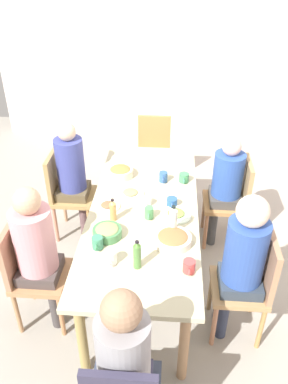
# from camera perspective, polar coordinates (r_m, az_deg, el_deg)

# --- Properties ---
(ground_plane) EXTENTS (7.13, 7.13, 0.00)m
(ground_plane) POSITION_cam_1_polar(r_m,az_deg,el_deg) (3.69, -0.00, -11.63)
(ground_plane) COLOR gray
(wall_left) EXTENTS (0.12, 4.69, 2.60)m
(wall_left) POSITION_cam_1_polar(r_m,az_deg,el_deg) (5.79, 2.44, 20.12)
(wall_left) COLOR silver
(wall_left) RESTS_ON ground_plane
(dining_table) EXTENTS (2.20, 0.88, 0.74)m
(dining_table) POSITION_cam_1_polar(r_m,az_deg,el_deg) (3.26, -0.00, -3.32)
(dining_table) COLOR beige
(dining_table) RESTS_ON ground_plane
(chair_0) EXTENTS (0.40, 0.40, 0.90)m
(chair_0) POSITION_cam_1_polar(r_m,az_deg,el_deg) (3.84, 12.95, -0.75)
(chair_0) COLOR #AA7A48
(chair_0) RESTS_ON ground_plane
(person_0) EXTENTS (0.30, 0.30, 1.14)m
(person_0) POSITION_cam_1_polar(r_m,az_deg,el_deg) (3.74, 11.85, 1.38)
(person_0) COLOR #3F4243
(person_0) RESTS_ON ground_plane
(chair_1) EXTENTS (0.40, 0.40, 0.90)m
(chair_1) POSITION_cam_1_polar(r_m,az_deg,el_deg) (3.11, -16.37, -10.77)
(chair_1) COLOR #B57C51
(chair_1) RESTS_ON ground_plane
(person_1) EXTENTS (0.30, 0.30, 1.23)m
(person_1) POSITION_cam_1_polar(r_m,az_deg,el_deg) (2.93, -15.37, -7.82)
(person_1) COLOR #3D404C
(person_1) RESTS_ON ground_plane
(chair_2) EXTENTS (0.40, 0.40, 0.90)m
(chair_2) POSITION_cam_1_polar(r_m,az_deg,el_deg) (3.92, -11.41, 0.26)
(chair_2) COLOR #A7864F
(chair_2) RESTS_ON ground_plane
(person_2) EXTENTS (0.30, 0.30, 1.23)m
(person_2) POSITION_cam_1_polar(r_m,az_deg,el_deg) (3.80, -10.40, 2.78)
(person_2) COLOR #505333
(person_2) RESTS_ON ground_plane
(person_3) EXTENTS (0.30, 0.30, 1.24)m
(person_3) POSITION_cam_1_polar(r_m,az_deg,el_deg) (2.24, -2.96, -23.24)
(person_3) COLOR #302F4B
(person_3) RESTS_ON ground_plane
(chair_4) EXTENTS (0.40, 0.40, 0.90)m
(chair_4) POSITION_cam_1_polar(r_m,az_deg,el_deg) (4.60, 1.42, 6.11)
(chair_4) COLOR #A48159
(chair_4) RESTS_ON ground_plane
(chair_5) EXTENTS (0.40, 0.40, 0.90)m
(chair_5) POSITION_cam_1_polar(r_m,az_deg,el_deg) (3.00, 15.38, -12.49)
(chair_5) COLOR tan
(chair_5) RESTS_ON ground_plane
(person_5) EXTENTS (0.30, 0.30, 1.24)m
(person_5) POSITION_cam_1_polar(r_m,az_deg,el_deg) (2.82, 14.25, -9.17)
(person_5) COLOR #2C344B
(person_5) RESTS_ON ground_plane
(plate_0) EXTENTS (0.23, 0.23, 0.04)m
(plate_0) POSITION_cam_1_polar(r_m,az_deg,el_deg) (3.37, -2.01, -0.18)
(plate_0) COLOR silver
(plate_0) RESTS_ON dining_table
(plate_1) EXTENTS (0.20, 0.20, 0.04)m
(plate_1) POSITION_cam_1_polar(r_m,az_deg,el_deg) (3.22, -5.35, -2.05)
(plate_1) COLOR white
(plate_1) RESTS_ON dining_table
(plate_2) EXTENTS (0.25, 0.25, 0.04)m
(plate_2) POSITION_cam_1_polar(r_m,az_deg,el_deg) (3.12, 4.68, -3.26)
(plate_2) COLOR silver
(plate_2) RESTS_ON dining_table
(bowl_0) EXTENTS (0.22, 0.22, 0.09)m
(bowl_0) POSITION_cam_1_polar(r_m,az_deg,el_deg) (2.90, -5.41, -5.80)
(bowl_0) COLOR #447D4B
(bowl_0) RESTS_ON dining_table
(bowl_1) EXTENTS (0.23, 0.23, 0.10)m
(bowl_1) POSITION_cam_1_polar(r_m,az_deg,el_deg) (3.62, -3.49, 2.96)
(bowl_1) COLOR beige
(bowl_1) RESTS_ON dining_table
(bowl_2) EXTENTS (0.27, 0.27, 0.08)m
(bowl_2) POSITION_cam_1_polar(r_m,az_deg,el_deg) (2.84, 4.23, -6.85)
(bowl_2) COLOR beige
(bowl_2) RESTS_ON dining_table
(cup_0) EXTENTS (0.12, 0.08, 0.07)m
(cup_0) POSITION_cam_1_polar(r_m,az_deg,el_deg) (3.22, 0.37, -1.41)
(cup_0) COLOR white
(cup_0) RESTS_ON dining_table
(cup_1) EXTENTS (0.11, 0.07, 0.10)m
(cup_1) POSITION_cam_1_polar(r_m,az_deg,el_deg) (3.07, 0.74, -3.08)
(cup_1) COLOR #4F9657
(cup_1) RESTS_ON dining_table
(cup_2) EXTENTS (0.12, 0.09, 0.07)m
(cup_2) POSITION_cam_1_polar(r_m,az_deg,el_deg) (3.22, 4.11, -1.51)
(cup_2) COLOR #2D5998
(cup_2) RESTS_ON dining_table
(cup_3) EXTENTS (0.11, 0.08, 0.10)m
(cup_3) POSITION_cam_1_polar(r_m,az_deg,el_deg) (3.53, 2.84, 2.21)
(cup_3) COLOR #335C96
(cup_3) RESTS_ON dining_table
(cup_4) EXTENTS (0.12, 0.08, 0.09)m
(cup_4) POSITION_cam_1_polar(r_m,az_deg,el_deg) (2.63, 6.61, -10.76)
(cup_4) COLOR #CC4341
(cup_4) RESTS_ON dining_table
(cup_5) EXTENTS (0.12, 0.09, 0.08)m
(cup_5) POSITION_cam_1_polar(r_m,az_deg,el_deg) (3.55, 5.87, 2.09)
(cup_5) COLOR #449359
(cup_5) RESTS_ON dining_table
(cup_6) EXTENTS (0.11, 0.08, 0.09)m
(cup_6) POSITION_cam_1_polar(r_m,az_deg,el_deg) (2.81, -6.82, -7.39)
(cup_6) COLOR #3D8663
(cup_6) RESTS_ON dining_table
(cup_7) EXTENTS (0.12, 0.08, 0.10)m
(cup_7) POSITION_cam_1_polar(r_m,az_deg,el_deg) (2.68, -4.89, -9.54)
(cup_7) COLOR white
(cup_7) RESTS_ON dining_table
(bottle_0) EXTENTS (0.05, 0.05, 0.22)m
(bottle_0) POSITION_cam_1_polar(r_m,az_deg,el_deg) (2.60, -1.01, -9.22)
(bottle_0) COLOR #50813F
(bottle_0) RESTS_ON dining_table
(bottle_1) EXTENTS (0.05, 0.05, 0.19)m
(bottle_1) POSITION_cam_1_polar(r_m,az_deg,el_deg) (3.03, -4.57, -2.70)
(bottle_1) COLOR tan
(bottle_1) RESTS_ON dining_table
(bottle_2) EXTENTS (0.06, 0.06, 0.25)m
(bottle_2) POSITION_cam_1_polar(r_m,az_deg,el_deg) (2.88, 4.27, -4.19)
(bottle_2) COLOR silver
(bottle_2) RESTS_ON dining_table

